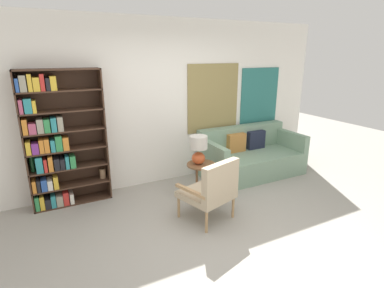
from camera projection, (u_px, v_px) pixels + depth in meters
ground_plane at (222, 240)px, 3.59m from camera, size 14.00×14.00×0.00m
wall_back at (161, 104)px, 4.96m from camera, size 6.40×0.08×2.70m
bookshelf at (56, 144)px, 4.20m from camera, size 1.09×0.30×1.96m
armchair at (213, 188)px, 3.88m from camera, size 0.75×0.75×0.86m
couch at (250, 157)px, 5.52m from camera, size 1.83×0.91×0.85m
side_table at (201, 168)px, 4.60m from camera, size 0.44×0.44×0.53m
table_lamp at (199, 148)px, 4.50m from camera, size 0.27×0.27×0.44m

